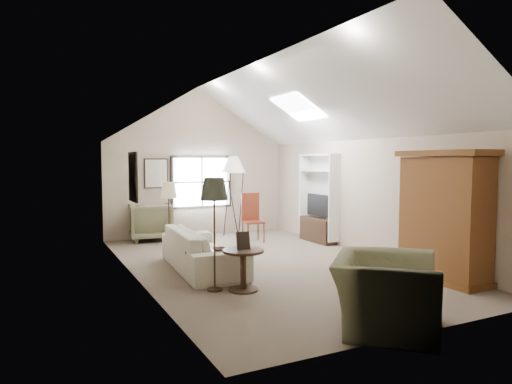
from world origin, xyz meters
name	(u,v)px	position (x,y,z in m)	size (l,w,h in m)	color
room_shell	(265,100)	(0.00, 0.00, 3.21)	(5.01, 8.01, 4.00)	#6E5F4E
window	(202,182)	(0.10, 3.96, 1.45)	(1.72, 0.08, 1.42)	black
skylight	(298,107)	(1.30, 0.90, 3.22)	(0.80, 1.20, 0.52)	white
wall_art	(146,175)	(-1.88, 1.94, 1.73)	(1.97, 3.71, 0.88)	black
armoire	(444,216)	(2.18, -2.40, 1.10)	(0.60, 1.50, 2.20)	brown
tv_alcove	(319,196)	(2.34, 1.60, 1.15)	(0.32, 1.30, 2.10)	white
media_console	(318,230)	(2.32, 1.60, 0.30)	(0.34, 1.18, 0.60)	#382316
tv_panel	(318,205)	(2.32, 1.60, 0.92)	(0.05, 0.90, 0.55)	black
sofa	(203,249)	(-1.25, 0.13, 0.38)	(2.59, 1.01, 0.76)	beige
armchair_near	(385,293)	(-0.28, -3.70, 0.44)	(1.35, 1.18, 0.88)	#6E714F
armchair_far	(150,222)	(-1.39, 3.70, 0.48)	(1.02, 1.05, 0.96)	#626245
coffee_table	(220,266)	(-1.28, -0.81, 0.26)	(1.01, 0.56, 0.52)	#321A14
bowl	(220,250)	(-1.28, -0.81, 0.55)	(0.24, 0.24, 0.06)	#342215
side_table	(243,270)	(-1.15, -1.47, 0.33)	(0.65, 0.65, 0.65)	#332115
side_chair	(253,218)	(0.86, 2.30, 0.61)	(0.47, 0.47, 1.22)	maroon
tripod_lamp	(234,196)	(0.77, 3.32, 1.10)	(0.64, 0.64, 2.19)	white
dark_lamp	(214,233)	(-1.55, -1.27, 0.90)	(0.43, 0.43, 1.81)	black
tan_lamp	(169,220)	(-1.55, 1.33, 0.81)	(0.33, 0.33, 1.63)	tan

